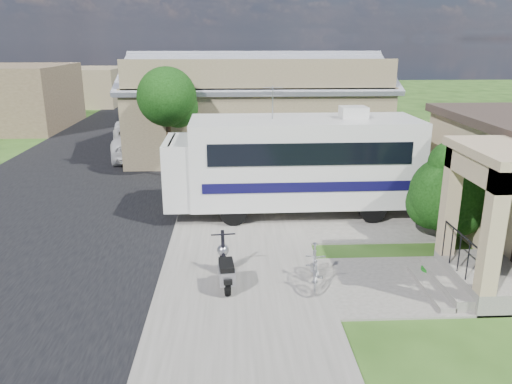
{
  "coord_description": "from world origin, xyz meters",
  "views": [
    {
      "loc": [
        -1.16,
        -11.49,
        5.6
      ],
      "look_at": [
        -0.5,
        2.5,
        1.3
      ],
      "focal_mm": 35.0,
      "sensor_mm": 36.0,
      "label": 1
    }
  ],
  "objects_px": {
    "motorhome": "(294,161)",
    "bicycle": "(315,268)",
    "garden_hose": "(429,273)",
    "pickup_truck": "(141,139)",
    "scooter": "(225,268)",
    "shrub": "(450,190)",
    "van": "(147,118)"
  },
  "relations": [
    {
      "from": "van",
      "to": "shrub",
      "type": "bearing_deg",
      "value": -48.38
    },
    {
      "from": "motorhome",
      "to": "van",
      "type": "height_order",
      "value": "motorhome"
    },
    {
      "from": "pickup_truck",
      "to": "garden_hose",
      "type": "height_order",
      "value": "pickup_truck"
    },
    {
      "from": "scooter",
      "to": "bicycle",
      "type": "relative_size",
      "value": 1.08
    },
    {
      "from": "van",
      "to": "motorhome",
      "type": "bearing_deg",
      "value": -55.5
    },
    {
      "from": "motorhome",
      "to": "garden_hose",
      "type": "bearing_deg",
      "value": -60.69
    },
    {
      "from": "motorhome",
      "to": "van",
      "type": "relative_size",
      "value": 1.34
    },
    {
      "from": "bicycle",
      "to": "pickup_truck",
      "type": "xyz_separation_m",
      "value": [
        -6.47,
        14.32,
        0.36
      ]
    },
    {
      "from": "motorhome",
      "to": "scooter",
      "type": "relative_size",
      "value": 4.86
    },
    {
      "from": "pickup_truck",
      "to": "garden_hose",
      "type": "bearing_deg",
      "value": 113.08
    },
    {
      "from": "scooter",
      "to": "garden_hose",
      "type": "bearing_deg",
      "value": -1.36
    },
    {
      "from": "motorhome",
      "to": "garden_hose",
      "type": "relative_size",
      "value": 19.2
    },
    {
      "from": "scooter",
      "to": "pickup_truck",
      "type": "bearing_deg",
      "value": 101.72
    },
    {
      "from": "scooter",
      "to": "garden_hose",
      "type": "distance_m",
      "value": 5.04
    },
    {
      "from": "shrub",
      "to": "garden_hose",
      "type": "relative_size",
      "value": 6.92
    },
    {
      "from": "shrub",
      "to": "bicycle",
      "type": "relative_size",
      "value": 1.88
    },
    {
      "from": "motorhome",
      "to": "garden_hose",
      "type": "xyz_separation_m",
      "value": [
        2.8,
        -4.84,
        -1.69
      ]
    },
    {
      "from": "bicycle",
      "to": "pickup_truck",
      "type": "relative_size",
      "value": 0.26
    },
    {
      "from": "pickup_truck",
      "to": "scooter",
      "type": "bearing_deg",
      "value": 96.12
    },
    {
      "from": "scooter",
      "to": "van",
      "type": "relative_size",
      "value": 0.28
    },
    {
      "from": "van",
      "to": "garden_hose",
      "type": "height_order",
      "value": "van"
    },
    {
      "from": "bicycle",
      "to": "garden_hose",
      "type": "relative_size",
      "value": 3.68
    },
    {
      "from": "motorhome",
      "to": "bicycle",
      "type": "xyz_separation_m",
      "value": [
        -0.13,
        -5.24,
        -1.32
      ]
    },
    {
      "from": "motorhome",
      "to": "shrub",
      "type": "relative_size",
      "value": 2.78
    },
    {
      "from": "scooter",
      "to": "shrub",
      "type": "bearing_deg",
      "value": 17.17
    },
    {
      "from": "shrub",
      "to": "bicycle",
      "type": "height_order",
      "value": "shrub"
    },
    {
      "from": "shrub",
      "to": "van",
      "type": "relative_size",
      "value": 0.48
    },
    {
      "from": "shrub",
      "to": "van",
      "type": "height_order",
      "value": "shrub"
    },
    {
      "from": "shrub",
      "to": "scooter",
      "type": "relative_size",
      "value": 1.75
    },
    {
      "from": "pickup_truck",
      "to": "van",
      "type": "relative_size",
      "value": 0.99
    },
    {
      "from": "scooter",
      "to": "van",
      "type": "bearing_deg",
      "value": 98.41
    },
    {
      "from": "motorhome",
      "to": "shrub",
      "type": "height_order",
      "value": "motorhome"
    }
  ]
}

